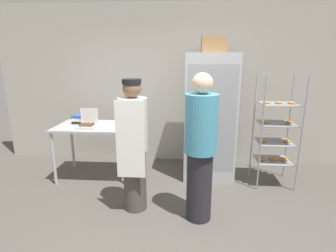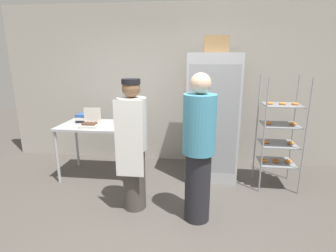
% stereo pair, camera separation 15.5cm
% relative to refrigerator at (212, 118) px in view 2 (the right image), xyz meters
% --- Properties ---
extents(ground_plane, '(14.00, 14.00, 0.00)m').
position_rel_refrigerator_xyz_m(ground_plane, '(-0.60, -1.57, -0.98)').
color(ground_plane, '#4C4742').
extents(back_wall, '(6.40, 0.12, 2.81)m').
position_rel_refrigerator_xyz_m(back_wall, '(-0.60, 0.71, 0.42)').
color(back_wall, '#ADA89E').
rests_on(back_wall, ground_plane).
extents(refrigerator, '(0.79, 0.68, 1.96)m').
position_rel_refrigerator_xyz_m(refrigerator, '(0.00, 0.00, 0.00)').
color(refrigerator, '#ADAFB5').
rests_on(refrigerator, ground_plane).
extents(baking_rack, '(0.57, 0.51, 1.65)m').
position_rel_refrigerator_xyz_m(baking_rack, '(0.97, -0.22, -0.18)').
color(baking_rack, '#93969B').
rests_on(baking_rack, ground_plane).
extents(prep_counter, '(1.24, 0.75, 0.87)m').
position_rel_refrigerator_xyz_m(prep_counter, '(-1.76, -0.19, -0.20)').
color(prep_counter, '#ADAFB5').
rests_on(prep_counter, ground_plane).
extents(donut_box, '(0.27, 0.24, 0.28)m').
position_rel_refrigerator_xyz_m(donut_box, '(-1.84, -0.39, -0.06)').
color(donut_box, silver).
rests_on(donut_box, prep_counter).
extents(blender_pitcher, '(0.14, 0.14, 0.30)m').
position_rel_refrigerator_xyz_m(blender_pitcher, '(-1.27, -0.08, 0.02)').
color(blender_pitcher, black).
rests_on(blender_pitcher, prep_counter).
extents(binder_stack, '(0.29, 0.24, 0.14)m').
position_rel_refrigerator_xyz_m(binder_stack, '(-2.05, -0.05, -0.05)').
color(binder_stack, '#232328').
rests_on(binder_stack, prep_counter).
extents(cardboard_storage_box, '(0.35, 0.34, 0.24)m').
position_rel_refrigerator_xyz_m(cardboard_storage_box, '(0.01, -0.03, 1.10)').
color(cardboard_storage_box, '#937047').
rests_on(cardboard_storage_box, refrigerator).
extents(person_baker, '(0.35, 0.37, 1.66)m').
position_rel_refrigerator_xyz_m(person_baker, '(-1.00, -1.08, -0.12)').
color(person_baker, '#47423D').
rests_on(person_baker, ground_plane).
extents(person_customer, '(0.37, 0.37, 1.74)m').
position_rel_refrigerator_xyz_m(person_customer, '(-0.20, -1.23, -0.09)').
color(person_customer, '#232328').
rests_on(person_customer, ground_plane).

